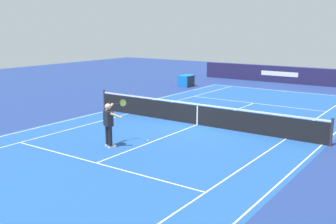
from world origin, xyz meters
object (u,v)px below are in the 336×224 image
(tennis_net, at_px, (197,114))
(equipment_cart_tarped, at_px, (187,81))
(tennis_player_near, at_px, (109,123))
(tennis_ball, at_px, (148,141))

(tennis_net, distance_m, equipment_cart_tarped, 11.98)
(tennis_player_near, xyz_separation_m, tennis_ball, (-1.38, 0.70, -0.90))
(tennis_player_near, distance_m, tennis_ball, 1.79)
(tennis_net, distance_m, tennis_player_near, 4.92)
(tennis_net, distance_m, tennis_ball, 3.48)
(tennis_net, relative_size, tennis_player_near, 6.89)
(tennis_net, bearing_deg, equipment_cart_tarped, -145.14)
(tennis_net, height_order, tennis_ball, tennis_net)
(tennis_net, relative_size, equipment_cart_tarped, 9.36)
(tennis_player_near, height_order, equipment_cart_tarped, tennis_player_near)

